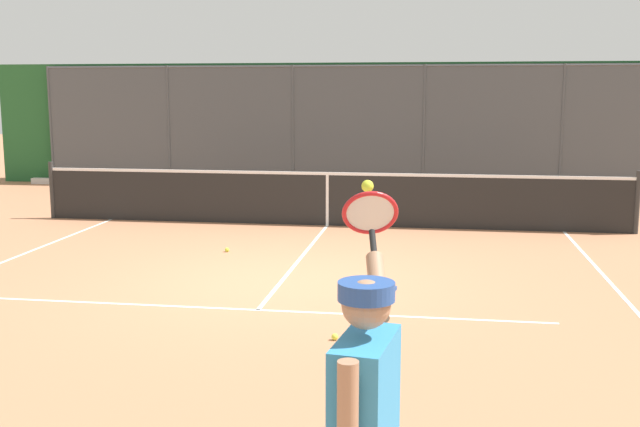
# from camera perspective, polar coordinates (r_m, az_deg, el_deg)

# --- Properties ---
(ground_plane) EXTENTS (60.00, 60.00, 0.00)m
(ground_plane) POSITION_cam_1_polar(r_m,az_deg,el_deg) (9.56, -2.93, -5.15)
(ground_plane) COLOR #B27551
(court_line_markings) EXTENTS (8.25, 9.75, 0.01)m
(court_line_markings) POSITION_cam_1_polar(r_m,az_deg,el_deg) (8.06, -5.25, -7.92)
(court_line_markings) COLOR white
(court_line_markings) RESTS_ON ground
(fence_backdrop) EXTENTS (18.97, 1.37, 3.07)m
(fence_backdrop) POSITION_cam_1_polar(r_m,az_deg,el_deg) (19.01, 3.07, 6.67)
(fence_backdrop) COLOR #474C51
(fence_backdrop) RESTS_ON ground
(tennis_net) EXTENTS (10.61, 0.09, 1.07)m
(tennis_net) POSITION_cam_1_polar(r_m,az_deg,el_deg) (13.39, 0.56, 1.17)
(tennis_net) COLOR #2D2D2D
(tennis_net) RESTS_ON ground
(tennis_ball_mid_court) EXTENTS (0.07, 0.07, 0.07)m
(tennis_ball_mid_court) POSITION_cam_1_polar(r_m,az_deg,el_deg) (9.21, 3.23, -5.51)
(tennis_ball_mid_court) COLOR #D6E042
(tennis_ball_mid_court) RESTS_ON ground
(tennis_ball_near_net) EXTENTS (0.07, 0.07, 0.07)m
(tennis_ball_near_net) POSITION_cam_1_polar(r_m,az_deg,el_deg) (11.34, -7.07, -2.74)
(tennis_ball_near_net) COLOR #C1D138
(tennis_ball_near_net) RESTS_ON ground
(tennis_ball_by_sideline) EXTENTS (0.07, 0.07, 0.07)m
(tennis_ball_by_sideline) POSITION_cam_1_polar(r_m,az_deg,el_deg) (7.35, 1.13, -9.34)
(tennis_ball_by_sideline) COLOR #D6E042
(tennis_ball_by_sideline) RESTS_ON ground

